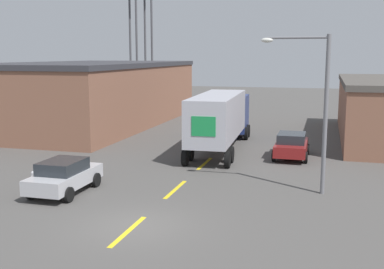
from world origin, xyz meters
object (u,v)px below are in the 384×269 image
(parked_car_left_near, at_px, (64,176))
(street_lamp, at_px, (317,101))
(parked_car_right_mid, at_px, (291,145))
(fire_hydrant, at_px, (33,181))
(semi_truck, at_px, (222,116))

(parked_car_left_near, height_order, street_lamp, street_lamp)
(parked_car_right_mid, distance_m, fire_hydrant, 15.61)
(parked_car_right_mid, height_order, fire_hydrant, parked_car_right_mid)
(semi_truck, distance_m, parked_car_right_mid, 5.30)
(fire_hydrant, bearing_deg, parked_car_right_mid, 44.11)
(fire_hydrant, bearing_deg, parked_car_left_near, 6.28)
(parked_car_left_near, distance_m, street_lamp, 12.15)
(parked_car_right_mid, bearing_deg, semi_truck, 161.33)
(street_lamp, bearing_deg, parked_car_right_mid, 101.48)
(semi_truck, height_order, parked_car_right_mid, semi_truck)
(semi_truck, distance_m, fire_hydrant, 14.15)
(street_lamp, bearing_deg, parked_car_left_near, -164.52)
(parked_car_right_mid, relative_size, parked_car_left_near, 1.00)
(parked_car_left_near, relative_size, street_lamp, 0.58)
(parked_car_left_near, distance_m, fire_hydrant, 1.59)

